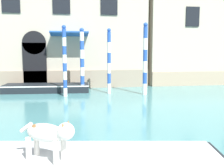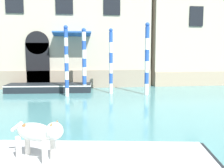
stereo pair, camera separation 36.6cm
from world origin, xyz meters
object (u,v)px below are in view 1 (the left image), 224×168
(dog_on_deck, at_px, (49,134))
(mooring_pole_0, at_px, (65,61))
(mooring_pole_3, at_px, (109,61))
(mooring_pole_2, at_px, (82,61))
(mooring_pole_4, at_px, (145,59))
(boat_moored_near_palazzo, at_px, (47,88))

(dog_on_deck, relative_size, mooring_pole_0, 0.26)
(dog_on_deck, height_order, mooring_pole_3, mooring_pole_3)
(mooring_pole_2, relative_size, mooring_pole_4, 0.94)
(boat_moored_near_palazzo, xyz_separation_m, mooring_pole_2, (2.44, -0.89, 1.92))
(boat_moored_near_palazzo, xyz_separation_m, mooring_pole_4, (6.42, -2.21, 2.06))
(mooring_pole_3, bearing_deg, mooring_pole_4, -20.18)
(dog_on_deck, xyz_separation_m, boat_moored_near_palazzo, (-1.22, 13.37, -0.91))
(dog_on_deck, bearing_deg, mooring_pole_4, 96.11)
(mooring_pole_0, height_order, mooring_pole_4, mooring_pole_4)
(dog_on_deck, relative_size, mooring_pole_4, 0.25)
(boat_moored_near_palazzo, xyz_separation_m, mooring_pole_0, (1.31, -2.02, 1.95))
(mooring_pole_2, distance_m, mooring_pole_3, 1.82)
(boat_moored_near_palazzo, bearing_deg, mooring_pole_4, -15.32)
(dog_on_deck, relative_size, mooring_pole_2, 0.26)
(mooring_pole_2, relative_size, mooring_pole_3, 1.01)
(dog_on_deck, distance_m, boat_moored_near_palazzo, 13.46)
(boat_moored_near_palazzo, height_order, mooring_pole_2, mooring_pole_2)
(mooring_pole_4, bearing_deg, boat_moored_near_palazzo, 161.02)
(mooring_pole_0, relative_size, mooring_pole_2, 1.01)
(boat_moored_near_palazzo, xyz_separation_m, mooring_pole_3, (4.19, -1.39, 1.89))
(mooring_pole_3, relative_size, mooring_pole_4, 0.93)
(boat_moored_near_palazzo, relative_size, mooring_pole_0, 1.34)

